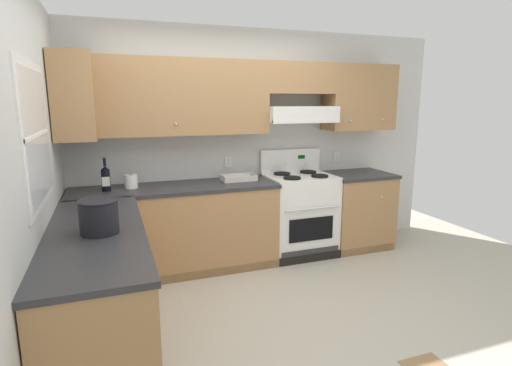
# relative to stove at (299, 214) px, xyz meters

# --- Properties ---
(ground_plane) EXTENTS (7.04, 7.04, 0.00)m
(ground_plane) POSITION_rel_stove_xyz_m (-0.91, -1.25, -0.48)
(ground_plane) COLOR #B2AA99
(wall_back) EXTENTS (4.68, 0.57, 2.55)m
(wall_back) POSITION_rel_stove_xyz_m (-0.51, 0.27, 1.00)
(wall_back) COLOR silver
(wall_back) RESTS_ON ground_plane
(wall_left) EXTENTS (0.47, 4.00, 2.55)m
(wall_left) POSITION_rel_stove_xyz_m (-2.50, -1.03, 0.87)
(wall_left) COLOR silver
(wall_left) RESTS_ON ground_plane
(counter_back_run) EXTENTS (3.60, 0.65, 0.91)m
(counter_back_run) POSITION_rel_stove_xyz_m (-0.82, -0.01, -0.03)
(counter_back_run) COLOR #A87A4C
(counter_back_run) RESTS_ON ground_plane
(counter_left_run) EXTENTS (0.63, 1.91, 0.91)m
(counter_left_run) POSITION_rel_stove_xyz_m (-2.15, -1.26, -0.03)
(counter_left_run) COLOR #A87A4C
(counter_left_run) RESTS_ON ground_plane
(stove) EXTENTS (0.76, 0.62, 1.20)m
(stove) POSITION_rel_stove_xyz_m (0.00, 0.00, 0.00)
(stove) COLOR white
(stove) RESTS_ON ground_plane
(wine_bottle) EXTENTS (0.08, 0.08, 0.32)m
(wine_bottle) POSITION_rel_stove_xyz_m (-2.08, 0.00, 0.56)
(wine_bottle) COLOR black
(wine_bottle) RESTS_ON counter_back_run
(bowl) EXTENTS (0.37, 0.22, 0.06)m
(bowl) POSITION_rel_stove_xyz_m (-0.72, 0.06, 0.45)
(bowl) COLOR beige
(bowl) RESTS_ON counter_back_run
(bucket) EXTENTS (0.26, 0.26, 0.23)m
(bucket) POSITION_rel_stove_xyz_m (-2.12, -1.34, 0.55)
(bucket) COLOR black
(bucket) RESTS_ON counter_left_run
(paper_towel_roll) EXTENTS (0.13, 0.13, 0.14)m
(paper_towel_roll) POSITION_rel_stove_xyz_m (-1.84, 0.06, 0.50)
(paper_towel_roll) COLOR white
(paper_towel_roll) RESTS_ON counter_back_run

